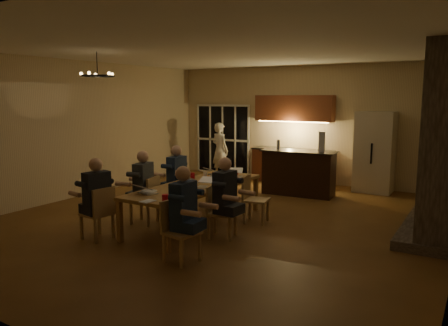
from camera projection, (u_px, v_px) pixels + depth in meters
floor at (222, 220)px, 8.42m from camera, size 9.00×9.00×0.00m
back_wall at (308, 125)px, 12.01m from camera, size 8.00×0.04×3.20m
left_wall at (76, 129)px, 10.24m from camera, size 0.04×9.00×3.20m
ceiling at (222, 49)px, 7.94m from camera, size 8.00×9.00×0.04m
french_doors at (223, 140)px, 13.43m from camera, size 1.86×0.08×2.10m
fireplace at (448, 142)px, 7.30m from camera, size 0.58×2.50×3.20m
kitchenette at (293, 139)px, 11.95m from camera, size 2.24×0.68×2.40m
refrigerator at (375, 152)px, 10.81m from camera, size 0.90×0.68×2.00m
dining_table at (196, 204)px, 8.10m from camera, size 1.10×3.07×0.75m
bar_island at (299, 173)px, 10.54m from camera, size 1.82×0.80×1.08m
chair_left_near at (97, 213)px, 7.25m from camera, size 0.47×0.47×0.89m
chair_left_mid at (144, 200)px, 8.16m from camera, size 0.51×0.51×0.89m
chair_left_far at (176, 190)px, 9.05m from camera, size 0.53×0.53×0.89m
chair_right_near at (182, 232)px, 6.24m from camera, size 0.51×0.51×0.89m
chair_right_mid at (222, 212)px, 7.31m from camera, size 0.54×0.54×0.89m
chair_right_far at (256, 199)px, 8.21m from camera, size 0.51×0.51×0.89m
person_left_near at (97, 200)px, 7.14m from camera, size 0.71×0.71×1.38m
person_right_near at (184, 213)px, 6.30m from camera, size 0.63×0.63×1.38m
person_left_mid at (144, 187)px, 8.09m from camera, size 0.71×0.71×1.38m
person_right_mid at (225, 199)px, 7.20m from camera, size 0.63×0.63×1.38m
person_left_far at (177, 179)px, 8.98m from camera, size 0.61×0.61×1.38m
standing_person at (220, 150)px, 12.78m from camera, size 0.67×0.53×1.62m
chandelier at (98, 76)px, 8.32m from camera, size 0.64×0.64×0.03m
laptop_a at (148, 187)px, 7.31m from camera, size 0.39×0.36×0.23m
laptop_b at (178, 188)px, 7.18m from camera, size 0.35×0.32×0.23m
laptop_c at (189, 177)px, 8.22m from camera, size 0.36×0.33×0.23m
laptop_d at (206, 181)px, 7.77m from camera, size 0.35×0.32×0.23m
laptop_e at (216, 170)px, 9.02m from camera, size 0.41×0.39×0.23m
laptop_f at (234, 172)px, 8.78m from camera, size 0.41×0.39×0.23m
mug_front at (176, 187)px, 7.63m from camera, size 0.07×0.07×0.10m
mug_mid at (212, 178)px, 8.42m from camera, size 0.08×0.08×0.10m
mug_back at (205, 174)px, 8.88m from camera, size 0.07×0.07×0.10m
redcup_near at (165, 198)px, 6.71m from camera, size 0.10×0.10×0.12m
redcup_mid at (193, 176)px, 8.62m from camera, size 0.09×0.09×0.12m
redcup_far at (236, 171)px, 9.13m from camera, size 0.08×0.08×0.12m
can_silver at (175, 188)px, 7.46m from camera, size 0.06×0.06×0.12m
can_cola at (231, 170)px, 9.33m from camera, size 0.06×0.06×0.12m
can_right at (220, 181)px, 8.06m from camera, size 0.07×0.07×0.12m
plate_near at (193, 191)px, 7.45m from camera, size 0.26×0.26×0.02m
plate_left at (149, 191)px, 7.45m from camera, size 0.28×0.28×0.02m
plate_far at (239, 180)px, 8.50m from camera, size 0.23×0.23×0.02m
notepad at (148, 201)px, 6.74m from camera, size 0.17×0.24×0.01m
bar_bottle at (278, 145)px, 10.68m from camera, size 0.07×0.07×0.24m
bar_blender at (322, 142)px, 10.22m from camera, size 0.19×0.19×0.47m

